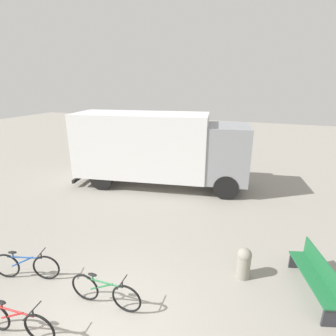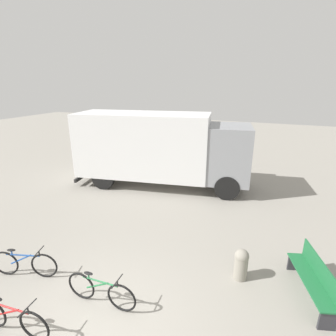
% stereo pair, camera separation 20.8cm
% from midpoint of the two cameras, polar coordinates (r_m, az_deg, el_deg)
% --- Properties ---
extents(ground_plane, '(60.00, 60.00, 0.00)m').
position_cam_midpoint_polar(ground_plane, '(6.21, -15.87, -30.76)').
color(ground_plane, gray).
extents(delivery_truck, '(8.01, 3.56, 3.32)m').
position_cam_midpoint_polar(delivery_truck, '(11.84, -2.75, 4.63)').
color(delivery_truck, white).
rests_on(delivery_truck, ground).
extents(park_bench, '(0.92, 1.87, 0.91)m').
position_cam_midpoint_polar(park_bench, '(7.13, 28.91, -19.78)').
color(park_bench, '#1E6638').
rests_on(park_bench, ground).
extents(bicycle_near, '(1.62, 0.61, 0.76)m').
position_cam_midpoint_polar(bicycle_near, '(7.69, -29.25, -18.10)').
color(bicycle_near, black).
rests_on(bicycle_near, ground).
extents(bicycle_middle, '(1.68, 0.44, 0.76)m').
position_cam_midpoint_polar(bicycle_middle, '(6.40, -31.00, -26.70)').
color(bicycle_middle, black).
rests_on(bicycle_middle, ground).
extents(bicycle_far, '(1.68, 0.44, 0.76)m').
position_cam_midpoint_polar(bicycle_far, '(6.35, -14.57, -24.66)').
color(bicycle_far, black).
rests_on(bicycle_far, ground).
extents(bollard_near_bench, '(0.34, 0.34, 0.81)m').
position_cam_midpoint_polar(bollard_near_bench, '(7.03, 15.34, -19.09)').
color(bollard_near_bench, gray).
rests_on(bollard_near_bench, ground).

